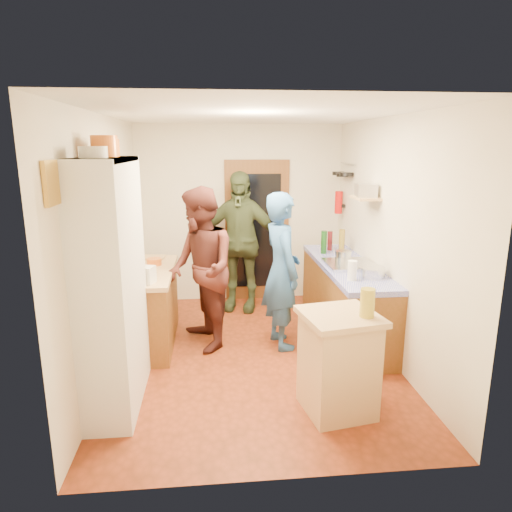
{
  "coord_description": "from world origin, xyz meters",
  "views": [
    {
      "loc": [
        -0.42,
        -4.72,
        2.29
      ],
      "look_at": [
        0.06,
        0.15,
        1.11
      ],
      "focal_mm": 32.0,
      "sensor_mm": 36.0,
      "label": 1
    }
  ],
  "objects": [
    {
      "name": "floor",
      "position": [
        0.0,
        0.0,
        -0.01
      ],
      "size": [
        3.0,
        4.0,
        0.02
      ],
      "primitive_type": "cube",
      "color": "maroon",
      "rests_on": "ground"
    },
    {
      "name": "ceiling",
      "position": [
        0.0,
        0.0,
        2.61
      ],
      "size": [
        3.0,
        4.0,
        0.02
      ],
      "primitive_type": "cube",
      "color": "silver",
      "rests_on": "ground"
    },
    {
      "name": "wall_back",
      "position": [
        0.0,
        2.01,
        1.3
      ],
      "size": [
        3.0,
        0.02,
        2.6
      ],
      "primitive_type": "cube",
      "color": "beige",
      "rests_on": "ground"
    },
    {
      "name": "wall_front",
      "position": [
        0.0,
        -2.01,
        1.3
      ],
      "size": [
        3.0,
        0.02,
        2.6
      ],
      "primitive_type": "cube",
      "color": "beige",
      "rests_on": "ground"
    },
    {
      "name": "wall_left",
      "position": [
        -1.51,
        0.0,
        1.3
      ],
      "size": [
        0.02,
        4.0,
        2.6
      ],
      "primitive_type": "cube",
      "color": "beige",
      "rests_on": "ground"
    },
    {
      "name": "wall_right",
      "position": [
        1.51,
        0.0,
        1.3
      ],
      "size": [
        0.02,
        4.0,
        2.6
      ],
      "primitive_type": "cube",
      "color": "beige",
      "rests_on": "ground"
    },
    {
      "name": "door_frame",
      "position": [
        0.25,
        1.97,
        1.05
      ],
      "size": [
        0.95,
        0.06,
        2.1
      ],
      "primitive_type": "cube",
      "color": "brown",
      "rests_on": "ground"
    },
    {
      "name": "door_glass",
      "position": [
        0.25,
        1.94,
        1.05
      ],
      "size": [
        0.7,
        0.02,
        1.7
      ],
      "primitive_type": "cube",
      "color": "black",
      "rests_on": "door_frame"
    },
    {
      "name": "hutch_body",
      "position": [
        -1.3,
        -0.8,
        1.1
      ],
      "size": [
        0.4,
        1.2,
        2.2
      ],
      "primitive_type": "cube",
      "color": "silver",
      "rests_on": "ground"
    },
    {
      "name": "hutch_top_shelf",
      "position": [
        -1.3,
        -0.8,
        2.18
      ],
      "size": [
        0.4,
        1.14,
        0.04
      ],
      "primitive_type": "cube",
      "color": "silver",
      "rests_on": "hutch_body"
    },
    {
      "name": "plate_stack",
      "position": [
        -1.3,
        -1.1,
        2.24
      ],
      "size": [
        0.21,
        0.21,
        0.09
      ],
      "primitive_type": "cylinder",
      "color": "white",
      "rests_on": "hutch_top_shelf"
    },
    {
      "name": "orange_pot_a",
      "position": [
        -1.3,
        -0.71,
        2.29
      ],
      "size": [
        0.22,
        0.22,
        0.18
      ],
      "primitive_type": "cylinder",
      "color": "orange",
      "rests_on": "hutch_top_shelf"
    },
    {
      "name": "orange_pot_b",
      "position": [
        -1.3,
        -0.5,
        2.27
      ],
      "size": [
        0.17,
        0.17,
        0.15
      ],
      "primitive_type": "cylinder",
      "color": "orange",
      "rests_on": "hutch_top_shelf"
    },
    {
      "name": "left_counter_base",
      "position": [
        -1.2,
        0.45,
        0.42
      ],
      "size": [
        0.6,
        1.4,
        0.85
      ],
      "primitive_type": "cube",
      "color": "brown",
      "rests_on": "ground"
    },
    {
      "name": "left_counter_top",
      "position": [
        -1.2,
        0.45,
        0.88
      ],
      "size": [
        0.64,
        1.44,
        0.05
      ],
      "primitive_type": "cube",
      "color": "tan",
      "rests_on": "left_counter_base"
    },
    {
      "name": "toaster",
      "position": [
        -1.15,
        -0.08,
        0.99
      ],
      "size": [
        0.28,
        0.23,
        0.18
      ],
      "primitive_type": "cube",
      "rotation": [
        0.0,
        0.0,
        -0.33
      ],
      "color": "white",
      "rests_on": "left_counter_top"
    },
    {
      "name": "kettle",
      "position": [
        -1.25,
        0.24,
        0.98
      ],
      "size": [
        0.17,
        0.17,
        0.17
      ],
      "primitive_type": "cylinder",
      "rotation": [
        0.0,
        0.0,
        -0.2
      ],
      "color": "white",
      "rests_on": "left_counter_top"
    },
    {
      "name": "orange_bowl",
      "position": [
        -1.12,
        0.67,
        0.94
      ],
      "size": [
        0.22,
        0.22,
        0.08
      ],
      "primitive_type": "cylinder",
      "rotation": [
        0.0,
        0.0,
        0.33
      ],
      "color": "orange",
      "rests_on": "left_counter_top"
    },
    {
      "name": "chopping_board",
      "position": [
        -1.18,
        1.0,
        0.91
      ],
      "size": [
        0.32,
        0.25,
        0.02
      ],
      "primitive_type": "cube",
      "rotation": [
        0.0,
        0.0,
        -0.09
      ],
      "color": "tan",
      "rests_on": "left_counter_top"
    },
    {
      "name": "right_counter_base",
      "position": [
        1.2,
        0.5,
        0.42
      ],
      "size": [
        0.6,
        2.2,
        0.84
      ],
      "primitive_type": "cube",
      "color": "brown",
      "rests_on": "ground"
    },
    {
      "name": "right_counter_top",
      "position": [
        1.2,
        0.5,
        0.87
      ],
      "size": [
        0.62,
        2.22,
        0.06
      ],
      "primitive_type": "cube",
      "color": "#1B1CBE",
      "rests_on": "right_counter_base"
    },
    {
      "name": "hob",
      "position": [
        1.2,
        0.38,
        0.92
      ],
      "size": [
        0.55,
        0.58,
        0.04
      ],
      "primitive_type": "cube",
      "color": "silver",
      "rests_on": "right_counter_top"
    },
    {
      "name": "pot_on_hob",
      "position": [
        1.15,
        0.49,
        1.0
      ],
      "size": [
        0.19,
        0.19,
        0.12
      ],
      "primitive_type": "cylinder",
      "color": "silver",
      "rests_on": "hob"
    },
    {
      "name": "bottle_a",
      "position": [
        1.05,
        1.06,
        1.05
      ],
      "size": [
        0.09,
        0.09,
        0.3
      ],
      "primitive_type": "cylinder",
      "rotation": [
        0.0,
        0.0,
        0.17
      ],
      "color": "#143F14",
      "rests_on": "right_counter_top"
    },
    {
      "name": "bottle_b",
      "position": [
        1.18,
        1.24,
        1.03
      ],
      "size": [
        0.07,
        0.07,
        0.26
      ],
      "primitive_type": "cylinder",
      "rotation": [
        0.0,
        0.0,
        0.08
      ],
      "color": "#591419",
      "rests_on": "right_counter_top"
    },
    {
      "name": "bottle_c",
      "position": [
        1.31,
        1.12,
        1.05
      ],
      "size": [
        0.08,
        0.08,
        0.31
      ],
      "primitive_type": "cylinder",
      "rotation": [
        0.0,
        0.0,
        0.07
      ],
      "color": "olive",
      "rests_on": "right_counter_top"
    },
    {
      "name": "paper_towel",
      "position": [
        1.05,
        -0.19,
        1.01
      ],
      "size": [
        0.11,
        0.11,
        0.21
      ],
      "primitive_type": "cylinder",
      "rotation": [
        0.0,
        0.0,
        -0.2
      ],
      "color": "white",
      "rests_on": "right_counter_top"
    },
    {
      "name": "mixing_bowl",
      "position": [
        1.3,
        -0.09,
        0.96
      ],
      "size": [
        0.31,
        0.31,
        0.11
      ],
      "primitive_type": "cylinder",
      "rotation": [
        0.0,
        0.0,
        -0.09
      ],
      "color": "silver",
      "rests_on": "right_counter_top"
    },
    {
      "name": "island_base",
      "position": [
        0.64,
        -1.18,
        0.43
      ],
      "size": [
        0.64,
        0.64,
        0.86
      ],
      "primitive_type": "cube",
      "rotation": [
        0.0,
        0.0,
        0.18
      ],
      "color": "tan",
      "rests_on": "ground"
    },
    {
      "name": "island_top",
      "position": [
        0.64,
        -1.18,
        0.89
      ],
      "size": [
        0.72,
        0.72,
        0.05
      ],
      "primitive_type": "cube",
      "rotation": [
        0.0,
        0.0,
        0.18
      ],
      "color": "tan",
      "rests_on": "island_base"
    },
    {
      "name": "cutting_board",
      "position": [
        0.59,
        -1.14,
        0.9
      ],
      "size": [
        0.39,
        0.34,
        0.02
      ],
      "primitive_type": "cube",
      "rotation": [
        0.0,
        0.0,
        0.18
      ],
      "color": "white",
      "rests_on": "island_top"
    },
    {
      "name": "oil_jar",
      "position": [
        0.84,
        -1.27,
        1.03
      ],
      "size": [
        0.14,
        0.14,
        0.24
      ],
      "primitive_type": "cylinder",
      "rotation": [
        0.0,
        0.0,
        0.18
      ],
      "color": "#AD9E2D",
      "rests_on": "island_top"
    },
    {
      "name": "pan_rail",
      "position": [
        1.46,
        1.52,
        2.05
      ],
      "size": [
        0.02,
        0.65,
        0.02
      ],
      "primitive_type": "cylinder",
      "rotation": [
        1.57,
        0.0,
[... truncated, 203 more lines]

